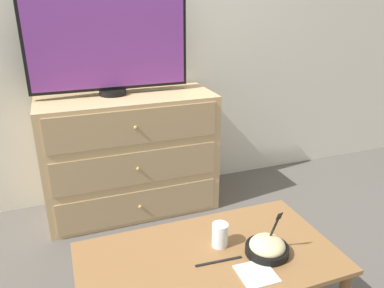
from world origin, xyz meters
name	(u,v)px	position (x,y,z in m)	size (l,w,h in m)	color
ground_plane	(120,192)	(0.00, 0.00, 0.00)	(12.00, 12.00, 0.00)	#56514C
wall_back	(105,17)	(0.00, 0.03, 1.30)	(12.00, 0.05, 2.60)	silver
dresser	(130,155)	(0.06, -0.26, 0.41)	(1.14, 0.48, 0.83)	tan
tv	(109,46)	(-0.02, -0.19, 1.14)	(1.01, 0.17, 0.61)	black
coffee_table	(209,268)	(0.13, -1.48, 0.39)	(1.05, 0.57, 0.45)	olive
takeout_bowl	(267,247)	(0.36, -1.54, 0.48)	(0.18, 0.18, 0.20)	black
drink_cup	(220,236)	(0.20, -1.43, 0.49)	(0.07, 0.07, 0.10)	#9E6638
napkin	(257,274)	(0.26, -1.64, 0.45)	(0.14, 0.14, 0.00)	silver
knife	(219,261)	(0.15, -1.53, 0.45)	(0.19, 0.02, 0.01)	black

